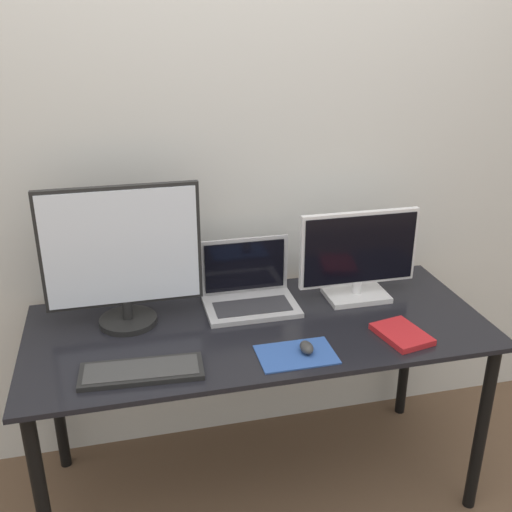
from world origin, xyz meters
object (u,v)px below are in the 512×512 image
laptop (249,289)px  monitor_left (122,256)px  monitor_right (359,257)px  book (402,334)px  mouse (307,347)px  keyboard (142,371)px

laptop → monitor_left: bearing=-174.3°
monitor_left → monitor_right: (0.86, -0.00, -0.09)m
monitor_left → book: size_ratio=2.51×
mouse → book: bearing=3.8°
monitor_left → monitor_right: size_ratio=1.17×
mouse → keyboard: bearing=179.2°
monitor_left → book: bearing=-19.5°
laptop → keyboard: laptop is taller
laptop → keyboard: size_ratio=0.89×
monitor_left → mouse: bearing=-31.7°
monitor_right → laptop: (-0.41, 0.04, -0.11)m
book → monitor_right: bearing=96.5°
laptop → keyboard: 0.57m
keyboard → mouse: mouse is taller
monitor_left → laptop: 0.50m
monitor_left → mouse: 0.69m
laptop → monitor_right: bearing=-6.2°
monitor_left → laptop: size_ratio=1.58×
monitor_left → keyboard: (0.03, -0.33, -0.25)m
monitor_right → book: monitor_right is taller
laptop → book: bearing=-39.0°
laptop → keyboard: bearing=-138.3°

